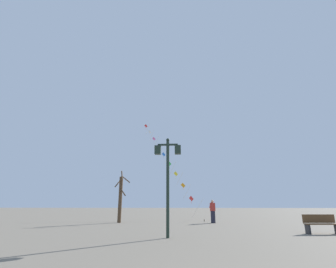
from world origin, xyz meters
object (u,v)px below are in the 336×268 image
(kite_train, at_px, (166,158))
(bare_tree, at_px, (120,197))
(twin_lantern_lamp_post, at_px, (168,167))
(kite_flyer, at_px, (213,211))
(park_bench, at_px, (321,224))

(kite_train, xyz_separation_m, bare_tree, (-2.99, -7.74, -4.56))
(twin_lantern_lamp_post, height_order, kite_flyer, twin_lantern_lamp_post)
(bare_tree, bearing_deg, park_bench, -29.16)
(kite_train, xyz_separation_m, kite_flyer, (4.23, -7.48, -5.56))
(twin_lantern_lamp_post, xyz_separation_m, bare_tree, (-4.38, 8.59, -1.13))
(twin_lantern_lamp_post, height_order, kite_train, kite_train)
(twin_lantern_lamp_post, relative_size, park_bench, 2.68)
(bare_tree, bearing_deg, twin_lantern_lamp_post, -63.01)
(kite_train, relative_size, kite_flyer, 7.19)
(kite_flyer, distance_m, bare_tree, 7.29)
(kite_train, height_order, park_bench, kite_train)
(kite_train, bearing_deg, twin_lantern_lamp_post, -85.16)
(kite_train, xyz_separation_m, park_bench, (8.74, -14.29, -6.01))
(kite_flyer, bearing_deg, twin_lantern_lamp_post, 132.54)
(park_bench, bearing_deg, twin_lantern_lamp_post, -169.00)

